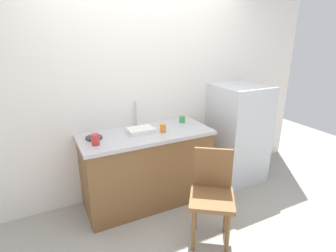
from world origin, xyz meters
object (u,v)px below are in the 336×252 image
(dish_tray, at_px, (141,130))
(cup_green, at_px, (182,119))
(refrigerator, at_px, (238,133))
(cup_red, at_px, (95,140))
(hotplate, at_px, (94,138))
(cup_orange, at_px, (163,128))
(chair, at_px, (212,192))

(dish_tray, height_order, cup_green, cup_green)
(refrigerator, relative_size, cup_green, 16.34)
(refrigerator, distance_m, cup_green, 0.83)
(cup_red, bearing_deg, refrigerator, 2.82)
(hotplate, bearing_deg, cup_green, 3.31)
(cup_orange, bearing_deg, dish_tray, 156.46)
(cup_orange, bearing_deg, cup_green, 29.84)
(hotplate, bearing_deg, dish_tray, -5.25)
(chair, height_order, hotplate, chair)
(cup_red, relative_size, cup_orange, 1.16)
(dish_tray, relative_size, cup_green, 3.56)
(hotplate, relative_size, cup_orange, 1.80)
(cup_green, height_order, cup_red, cup_red)
(cup_red, bearing_deg, cup_orange, 2.25)
(dish_tray, height_order, cup_orange, cup_orange)
(hotplate, distance_m, cup_red, 0.18)
(cup_green, bearing_deg, cup_orange, -150.16)
(refrigerator, xyz_separation_m, cup_orange, (-1.13, -0.06, 0.27))
(cup_green, relative_size, cup_red, 0.72)
(chair, bearing_deg, cup_green, 112.21)
(cup_red, bearing_deg, cup_green, 12.06)
(chair, xyz_separation_m, cup_orange, (-0.14, 0.76, 0.42))
(chair, height_order, cup_orange, cup_orange)
(cup_green, bearing_deg, dish_tray, -169.46)
(cup_green, xyz_separation_m, cup_orange, (-0.36, -0.21, 0.01))
(chair, relative_size, cup_red, 8.14)
(refrigerator, height_order, dish_tray, refrigerator)
(refrigerator, xyz_separation_m, chair, (-1.00, -0.83, -0.14))
(refrigerator, height_order, cup_green, refrigerator)
(cup_orange, bearing_deg, cup_red, -177.75)
(refrigerator, bearing_deg, cup_orange, -176.80)
(hotplate, xyz_separation_m, cup_red, (-0.02, -0.17, 0.04))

